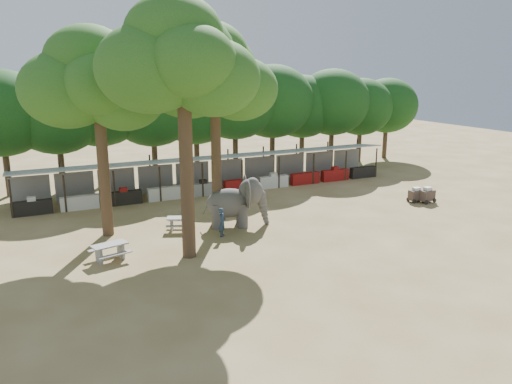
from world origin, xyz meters
name	(u,v)px	position (x,y,z in m)	size (l,w,h in m)	color
ground	(317,251)	(0.00, 0.00, 0.00)	(100.00, 100.00, 0.00)	brown
vendor_stalls	(217,175)	(0.00, 13.84, 1.18)	(28.00, 2.99, 2.80)	gray
yard_tree_left	(94,81)	(-9.13, 7.19, 8.20)	(7.10, 6.90, 11.02)	#332316
yard_tree_center	(179,60)	(-6.13, 2.19, 9.21)	(7.10, 6.90, 12.04)	#332316
yard_tree_back	(211,74)	(-3.13, 6.19, 8.54)	(7.10, 6.90, 11.36)	#332316
backdrop_trees	(193,111)	(0.00, 19.00, 5.51)	(46.46, 5.95, 8.33)	#332316
elephant	(237,202)	(-1.99, 5.47, 1.41)	(3.79, 2.79, 2.82)	#42403F
handler	(222,222)	(-3.46, 4.09, 0.79)	(0.57, 0.38, 1.58)	#26384C
picnic_table_near	(110,250)	(-9.54, 3.13, 0.53)	(1.94, 1.82, 0.81)	gray
picnic_table_far	(181,222)	(-5.18, 6.02, 0.50)	(1.92, 1.84, 0.76)	gray
cart_front	(416,195)	(11.06, 5.05, 0.50)	(1.09, 0.76, 1.01)	#372924
cart_back	(427,195)	(11.61, 4.60, 0.53)	(1.18, 0.84, 1.08)	#372924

